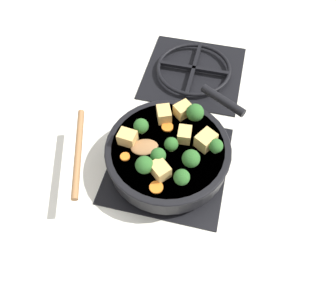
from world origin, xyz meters
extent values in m
plane|color=silver|center=(0.00, 0.00, 0.00)|extent=(2.40, 2.40, 0.00)
cube|color=black|center=(0.00, 0.00, 0.00)|extent=(0.31, 0.31, 0.01)
torus|color=black|center=(0.00, 0.00, 0.02)|extent=(0.24, 0.24, 0.01)
cube|color=black|center=(0.00, 0.00, 0.02)|extent=(0.01, 0.23, 0.01)
cube|color=black|center=(0.00, 0.00, 0.02)|extent=(0.23, 0.01, 0.01)
cube|color=black|center=(0.00, 0.36, 0.00)|extent=(0.31, 0.31, 0.01)
torus|color=black|center=(0.00, 0.36, 0.02)|extent=(0.24, 0.24, 0.01)
cube|color=black|center=(0.00, 0.36, 0.02)|extent=(0.01, 0.23, 0.01)
cube|color=black|center=(0.00, 0.36, 0.02)|extent=(0.23, 0.01, 0.01)
cylinder|color=black|center=(0.00, 0.00, 0.06)|extent=(0.31, 0.31, 0.06)
cylinder|color=brown|center=(0.00, 0.00, 0.06)|extent=(0.28, 0.28, 0.05)
torus|color=black|center=(0.00, 0.00, 0.08)|extent=(0.32, 0.32, 0.01)
cylinder|color=black|center=(0.11, 0.20, 0.07)|extent=(0.13, 0.09, 0.02)
ellipsoid|color=olive|center=(-0.05, -0.02, 0.09)|extent=(0.08, 0.07, 0.01)
cylinder|color=olive|center=(-0.21, -0.07, 0.09)|extent=(0.10, 0.24, 0.02)
cube|color=tan|center=(-0.10, -0.01, 0.10)|extent=(0.05, 0.04, 0.03)
cube|color=tan|center=(0.00, -0.08, 0.10)|extent=(0.06, 0.06, 0.04)
cube|color=tan|center=(0.03, 0.03, 0.10)|extent=(0.03, 0.04, 0.03)
cube|color=tan|center=(0.01, 0.11, 0.10)|extent=(0.05, 0.05, 0.03)
cube|color=tan|center=(-0.03, 0.09, 0.10)|extent=(0.05, 0.05, 0.03)
cube|color=tan|center=(0.09, 0.03, 0.10)|extent=(0.06, 0.06, 0.04)
cylinder|color=#709956|center=(0.06, -0.04, 0.09)|extent=(0.01, 0.01, 0.01)
sphere|color=#285B23|center=(0.06, -0.04, 0.11)|extent=(0.04, 0.04, 0.04)
cylinder|color=#709956|center=(0.01, -0.01, 0.09)|extent=(0.01, 0.01, 0.01)
sphere|color=#285B23|center=(0.01, -0.01, 0.11)|extent=(0.03, 0.03, 0.03)
cylinder|color=#709956|center=(0.05, -0.09, 0.09)|extent=(0.01, 0.01, 0.01)
sphere|color=#285B23|center=(0.05, -0.09, 0.11)|extent=(0.04, 0.04, 0.04)
cylinder|color=#709956|center=(-0.01, -0.05, 0.09)|extent=(0.01, 0.01, 0.01)
sphere|color=#285B23|center=(-0.01, -0.05, 0.11)|extent=(0.04, 0.04, 0.04)
cylinder|color=#709956|center=(0.05, 0.10, 0.09)|extent=(0.01, 0.01, 0.01)
sphere|color=#285B23|center=(0.05, 0.10, 0.11)|extent=(0.05, 0.05, 0.05)
cylinder|color=#709956|center=(-0.08, 0.03, 0.09)|extent=(0.01, 0.01, 0.01)
sphere|color=#285B23|center=(-0.08, 0.03, 0.11)|extent=(0.04, 0.04, 0.04)
cylinder|color=#709956|center=(-0.04, -0.08, 0.09)|extent=(0.01, 0.01, 0.01)
sphere|color=#285B23|center=(-0.04, -0.08, 0.11)|extent=(0.04, 0.04, 0.04)
cylinder|color=#709956|center=(0.11, 0.01, 0.09)|extent=(0.01, 0.01, 0.01)
sphere|color=#285B23|center=(0.11, 0.01, 0.11)|extent=(0.04, 0.04, 0.04)
cylinder|color=orange|center=(-0.09, -0.05, 0.09)|extent=(0.02, 0.02, 0.01)
cylinder|color=orange|center=(0.00, -0.12, 0.09)|extent=(0.03, 0.03, 0.01)
cylinder|color=orange|center=(-0.02, 0.06, 0.09)|extent=(0.03, 0.03, 0.01)
cylinder|color=orange|center=(-0.03, 0.12, 0.09)|extent=(0.02, 0.02, 0.01)
camera|label=1|loc=(0.10, -0.44, 0.76)|focal=35.00mm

